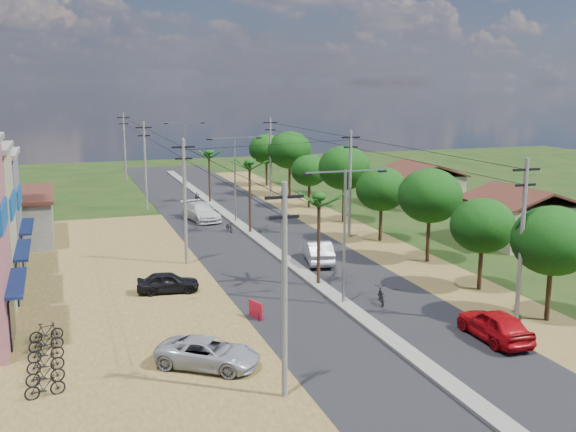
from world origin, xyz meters
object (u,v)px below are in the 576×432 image
object	(u,v)px
car_parked_dark	(168,283)
car_white_far	(201,212)
moto_rider_east	(381,296)
roadside_sign	(256,310)
parked_scooter_row	(46,357)
car_red_near	(495,325)
car_silver_mid	(318,252)
car_parked_silver	(208,354)

from	to	relation	value
car_parked_dark	car_white_far	bearing A→B (deg)	-9.43
car_white_far	moto_rider_east	bearing A→B (deg)	-89.92
roadside_sign	parked_scooter_row	xyz separation A→B (m)	(-10.88, -3.06, 0.00)
car_red_near	car_parked_dark	distance (m)	19.48
car_silver_mid	car_parked_silver	xyz separation A→B (m)	(-11.40, -15.35, -0.14)
car_parked_silver	moto_rider_east	xyz separation A→B (m)	(11.54, 5.58, -0.18)
car_red_near	car_white_far	size ratio (longest dim) A/B	0.83
car_silver_mid	car_parked_silver	distance (m)	19.12
roadside_sign	car_silver_mid	bearing A→B (deg)	33.29
car_parked_silver	car_red_near	bearing A→B (deg)	-60.55
car_red_near	car_parked_silver	world-z (taller)	car_red_near
car_parked_dark	car_silver_mid	bearing A→B (deg)	-65.08
car_white_far	car_parked_silver	world-z (taller)	car_white_far
car_white_far	car_parked_dark	distance (m)	22.23
parked_scooter_row	moto_rider_east	bearing A→B (deg)	9.56
car_white_far	parked_scooter_row	xyz separation A→B (m)	(-13.52, -30.59, -0.32)
car_parked_silver	parked_scooter_row	bearing A→B (deg)	105.86
moto_rider_east	car_red_near	bearing A→B (deg)	131.08
car_white_far	car_silver_mid	bearing A→B (deg)	-84.83
car_red_near	moto_rider_east	world-z (taller)	car_red_near
car_white_far	car_parked_silver	distance (m)	33.68
car_white_far	parked_scooter_row	size ratio (longest dim) A/B	0.77
car_silver_mid	car_parked_silver	world-z (taller)	car_silver_mid
car_red_near	roadside_sign	bearing A→B (deg)	-32.62
car_parked_silver	car_parked_dark	bearing A→B (deg)	34.99
car_white_far	moto_rider_east	xyz separation A→B (m)	(5.04, -27.46, -0.33)
car_parked_dark	roadside_sign	world-z (taller)	car_parked_dark
car_parked_silver	parked_scooter_row	world-z (taller)	car_parked_silver
car_silver_mid	roadside_sign	bearing A→B (deg)	65.19
car_silver_mid	parked_scooter_row	size ratio (longest dim) A/B	0.67
car_red_near	car_parked_silver	distance (m)	14.43
car_parked_dark	parked_scooter_row	bearing A→B (deg)	150.34
car_parked_silver	parked_scooter_row	xyz separation A→B (m)	(-7.02, 2.46, -0.16)
car_silver_mid	car_white_far	world-z (taller)	car_white_far
car_silver_mid	car_parked_silver	size ratio (longest dim) A/B	1.03
car_red_near	car_silver_mid	xyz separation A→B (m)	(-2.96, 16.78, 0.01)
parked_scooter_row	car_red_near	bearing A→B (deg)	-10.31
car_silver_mid	moto_rider_east	xyz separation A→B (m)	(0.14, -9.77, -0.32)
car_white_far	roadside_sign	size ratio (longest dim) A/B	4.84
car_silver_mid	roadside_sign	size ratio (longest dim) A/B	4.22
moto_rider_east	parked_scooter_row	size ratio (longest dim) A/B	0.25
car_parked_dark	roadside_sign	size ratio (longest dim) A/B	3.27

